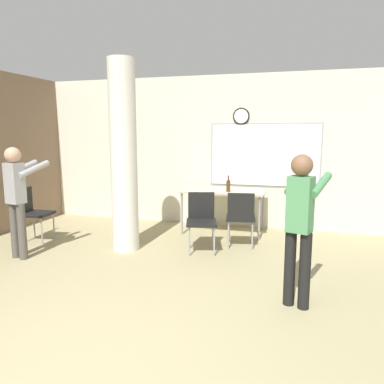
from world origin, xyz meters
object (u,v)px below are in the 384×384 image
Objects in this scene: bottle_on_table at (228,186)px; person_playing_side at (300,219)px; chair_table_right at (241,215)px; folding_table at (223,193)px; chair_by_left_wall at (33,210)px; chair_table_front at (201,218)px; person_watching_back at (17,194)px.

bottle_on_table is 2.70m from person_playing_side.
person_playing_side is (0.87, -1.80, 0.40)m from chair_table_right.
folding_table is 5.19× the size of bottle_on_table.
bottle_on_table is at bearing 115.94° from person_playing_side.
bottle_on_table is at bearing 21.84° from chair_by_left_wall.
bottle_on_table is (0.12, -0.17, 0.16)m from folding_table.
chair_table_front is (-0.10, -1.13, -0.20)m from folding_table.
chair_table_front is at bearing 23.11° from person_watching_back.
person_watching_back is (-2.91, -1.35, 0.41)m from chair_table_right.
chair_by_left_wall is at bearing -158.16° from bottle_on_table.
chair_table_right is 2.04m from person_playing_side.
bottle_on_table is 0.32× the size of chair_by_left_wall.
chair_table_front is 0.56× the size of person_playing_side.
chair_table_right is 1.00× the size of chair_by_left_wall.
bottle_on_table is 0.32× the size of chair_table_front.
chair_table_right is at bearing 24.87° from person_watching_back.
bottle_on_table reaches higher than folding_table.
chair_by_left_wall is at bearing 117.67° from person_watching_back.
person_watching_back reaches higher than folding_table.
chair_by_left_wall is (-2.88, -1.37, -0.20)m from folding_table.
chair_table_right is 1.00× the size of chair_table_front.
chair_table_right is (0.32, -0.63, -0.36)m from bottle_on_table.
chair_table_front reaches higher than folding_table.
chair_table_front is (-0.22, -0.96, -0.36)m from bottle_on_table.
person_watching_back is (-2.48, -2.14, 0.21)m from folding_table.
chair_by_left_wall is (-3.00, -1.20, -0.36)m from bottle_on_table.
bottle_on_table reaches higher than chair_by_left_wall.
chair_by_left_wall is at bearing -170.16° from chair_table_right.
person_watching_back reaches higher than chair_table_front.
chair_table_front is 2.07m from person_playing_side.
folding_table is 3.28m from person_watching_back.
chair_by_left_wall is at bearing -154.56° from folding_table.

